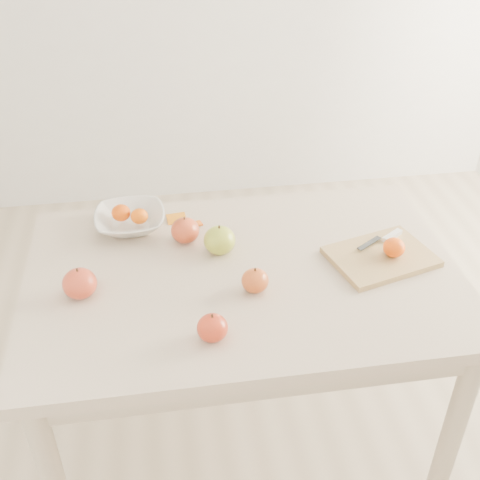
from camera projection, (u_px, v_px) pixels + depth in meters
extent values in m
plane|color=#C6B293|center=(242.00, 441.00, 2.10)|extent=(3.50, 3.50, 0.00)
cube|color=beige|center=(243.00, 276.00, 1.68)|extent=(1.20, 0.80, 0.04)
cylinder|color=#BCAA8E|center=(75.00, 316.00, 2.10)|extent=(0.06, 0.06, 0.71)
cylinder|color=#BCAA8E|center=(371.00, 286.00, 2.24)|extent=(0.06, 0.06, 0.71)
cylinder|color=#BCAA8E|center=(451.00, 437.00, 1.69)|extent=(0.06, 0.06, 0.71)
cube|color=tan|center=(381.00, 257.00, 1.71)|extent=(0.33, 0.27, 0.02)
ellipsoid|color=#E85908|center=(394.00, 247.00, 1.69)|extent=(0.06, 0.06, 0.05)
imported|color=silver|center=(130.00, 220.00, 1.84)|extent=(0.21, 0.21, 0.05)
ellipsoid|color=orange|center=(121.00, 213.00, 1.83)|extent=(0.06, 0.06, 0.05)
ellipsoid|color=orange|center=(139.00, 216.00, 1.82)|extent=(0.05, 0.05, 0.05)
cube|color=orange|center=(177.00, 220.00, 1.89)|extent=(0.07, 0.05, 0.01)
cube|color=#CF550E|center=(195.00, 225.00, 1.86)|extent=(0.05, 0.04, 0.01)
cube|color=white|center=(392.00, 236.00, 1.77)|extent=(0.07, 0.06, 0.01)
cube|color=#34383C|center=(369.00, 243.00, 1.74)|extent=(0.09, 0.07, 0.00)
ellipsoid|color=olive|center=(220.00, 240.00, 1.72)|extent=(0.09, 0.09, 0.08)
ellipsoid|color=maroon|center=(212.00, 328.00, 1.43)|extent=(0.08, 0.08, 0.07)
ellipsoid|color=maroon|center=(185.00, 230.00, 1.77)|extent=(0.08, 0.08, 0.08)
ellipsoid|color=maroon|center=(80.00, 283.00, 1.56)|extent=(0.09, 0.09, 0.08)
ellipsoid|color=maroon|center=(255.00, 281.00, 1.58)|extent=(0.07, 0.07, 0.07)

